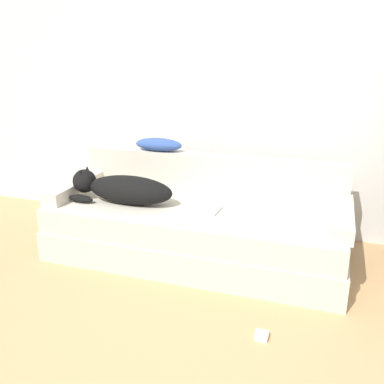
{
  "coord_description": "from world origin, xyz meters",
  "views": [
    {
      "loc": [
        0.87,
        -1.19,
        1.59
      ],
      "look_at": [
        -0.09,
        1.68,
        0.58
      ],
      "focal_mm": 40.0,
      "sensor_mm": 36.0,
      "label": 1
    }
  ],
  "objects_px": {
    "throw_pillow": "(159,145)",
    "power_adapter": "(262,336)",
    "couch": "(196,232)",
    "laptop": "(200,209)",
    "dog": "(122,188)"
  },
  "relations": [
    {
      "from": "dog",
      "to": "laptop",
      "type": "distance_m",
      "value": 0.65
    },
    {
      "from": "power_adapter",
      "to": "couch",
      "type": "bearing_deg",
      "value": 128.34
    },
    {
      "from": "throw_pillow",
      "to": "power_adapter",
      "type": "distance_m",
      "value": 1.89
    },
    {
      "from": "throw_pillow",
      "to": "power_adapter",
      "type": "xyz_separation_m",
      "value": [
        1.16,
        -1.27,
        -0.79
      ]
    },
    {
      "from": "dog",
      "to": "power_adapter",
      "type": "bearing_deg",
      "value": -31.17
    },
    {
      "from": "couch",
      "to": "power_adapter",
      "type": "height_order",
      "value": "couch"
    },
    {
      "from": "dog",
      "to": "power_adapter",
      "type": "height_order",
      "value": "dog"
    },
    {
      "from": "dog",
      "to": "laptop",
      "type": "height_order",
      "value": "dog"
    },
    {
      "from": "throw_pillow",
      "to": "couch",
      "type": "bearing_deg",
      "value": -40.47
    },
    {
      "from": "throw_pillow",
      "to": "laptop",
      "type": "bearing_deg",
      "value": -41.4
    },
    {
      "from": "couch",
      "to": "throw_pillow",
      "type": "relative_size",
      "value": 5.45
    },
    {
      "from": "couch",
      "to": "laptop",
      "type": "height_order",
      "value": "laptop"
    },
    {
      "from": "laptop",
      "to": "throw_pillow",
      "type": "height_order",
      "value": "throw_pillow"
    },
    {
      "from": "couch",
      "to": "dog",
      "type": "height_order",
      "value": "dog"
    },
    {
      "from": "dog",
      "to": "power_adapter",
      "type": "distance_m",
      "value": 1.58
    }
  ]
}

